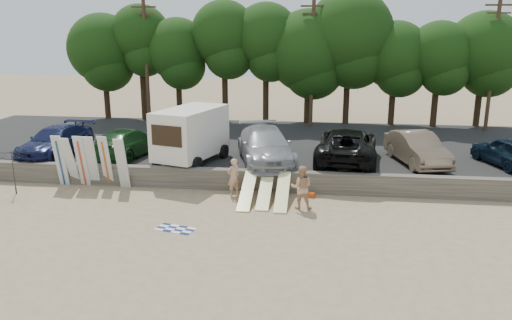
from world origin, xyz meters
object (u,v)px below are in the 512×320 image
object	(u,v)px
car_0	(56,142)
box_trailer	(191,132)
car_5	(509,152)
beachgoer_b	(301,187)
car_3	(347,145)
beach_umbrella	(15,172)
car_1	(127,142)
car_4	(417,148)
beachgoer_a	(234,177)
car_2	(265,146)
cooler	(282,192)

from	to	relation	value
car_0	box_trailer	bearing A→B (deg)	1.59
car_5	beachgoer_b	world-z (taller)	car_5
box_trailer	car_3	bearing A→B (deg)	23.88
box_trailer	beach_umbrella	xyz separation A→B (m)	(-7.38, -4.06, -1.23)
car_1	car_5	xyz separation A→B (m)	(19.98, 0.46, -0.01)
car_3	car_4	xyz separation A→B (m)	(3.58, 0.05, -0.08)
car_1	car_4	size ratio (longest dim) A/B	1.06
car_0	car_5	xyz separation A→B (m)	(23.93, 0.87, -0.03)
car_1	beachgoer_a	world-z (taller)	car_1
box_trailer	beach_umbrella	world-z (taller)	box_trailer
car_3	beachgoer_a	size ratio (longest dim) A/B	3.65
car_3	car_4	bearing A→B (deg)	-174.06
car_1	beach_umbrella	xyz separation A→B (m)	(-3.58, -4.88, -0.41)
box_trailer	car_0	bearing A→B (deg)	-166.79
car_4	car_3	bearing A→B (deg)	167.03
car_1	beachgoer_a	bearing A→B (deg)	159.63
car_4	box_trailer	bearing A→B (deg)	171.80
car_0	car_2	size ratio (longest dim) A/B	0.89
car_4	beach_umbrella	world-z (taller)	car_4
car_2	car_5	bearing A→B (deg)	-10.34
car_2	car_4	distance (m)	7.83
car_5	car_3	bearing A→B (deg)	-15.75
box_trailer	beach_umbrella	bearing A→B (deg)	-134.95
car_2	cooler	xyz separation A→B (m)	(1.11, -3.10, -1.44)
box_trailer	car_2	distance (m)	3.94
box_trailer	car_3	xyz separation A→B (m)	(8.08, 1.09, -0.69)
car_4	car_0	bearing A→B (deg)	168.39
box_trailer	car_4	world-z (taller)	box_trailer
car_2	beachgoer_b	world-z (taller)	car_2
car_0	beach_umbrella	size ratio (longest dim) A/B	2.32
beachgoer_a	beach_umbrella	world-z (taller)	beach_umbrella
car_4	car_5	size ratio (longest dim) A/B	1.11
beach_umbrella	cooler	bearing A→B (deg)	5.99
box_trailer	car_5	world-z (taller)	box_trailer
box_trailer	beachgoer_b	bearing A→B (deg)	-20.39
car_3	cooler	xyz separation A→B (m)	(-3.10, -3.85, -1.44)
car_0	car_3	size ratio (longest dim) A/B	0.85
car_2	beach_umbrella	bearing A→B (deg)	-173.34
box_trailer	beach_umbrella	distance (m)	8.51
car_1	car_3	xyz separation A→B (m)	(11.87, 0.27, 0.13)
car_2	beachgoer_a	size ratio (longest dim) A/B	3.50
car_3	car_5	bearing A→B (deg)	-173.55
car_0	beachgoer_a	distance (m)	11.09
car_2	beachgoer_b	bearing A→B (deg)	-81.18
car_4	cooler	bearing A→B (deg)	-163.46
car_1	car_3	distance (m)	11.88
car_4	cooler	size ratio (longest dim) A/B	13.12
cooler	beach_umbrella	world-z (taller)	beach_umbrella
beachgoer_b	beach_umbrella	xyz separation A→B (m)	(-13.31, 0.34, 0.11)
beachgoer_b	car_0	bearing A→B (deg)	-21.29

